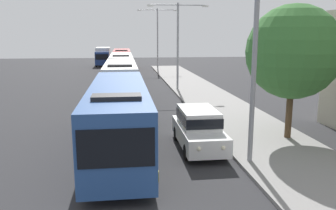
# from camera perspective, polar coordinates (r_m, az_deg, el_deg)

# --- Properties ---
(bus_lead) EXTENTS (2.58, 11.76, 3.21)m
(bus_lead) POSITION_cam_1_polar(r_m,az_deg,el_deg) (16.18, -8.06, -1.57)
(bus_lead) COLOR #284C8C
(bus_lead) RESTS_ON ground_plane
(bus_second_in_line) EXTENTS (2.58, 11.24, 3.21)m
(bus_second_in_line) POSITION_cam_1_polar(r_m,az_deg,el_deg) (29.02, -7.76, 4.16)
(bus_second_in_line) COLOR silver
(bus_second_in_line) RESTS_ON ground_plane
(bus_middle) EXTENTS (2.58, 12.34, 3.21)m
(bus_middle) POSITION_cam_1_polar(r_m,az_deg,el_deg) (41.74, -7.64, 6.34)
(bus_middle) COLOR silver
(bus_middle) RESTS_ON ground_plane
(bus_fourth_in_line) EXTENTS (2.58, 11.65, 3.21)m
(bus_fourth_in_line) POSITION_cam_1_polar(r_m,az_deg,el_deg) (54.76, -7.58, 7.52)
(bus_fourth_in_line) COLOR maroon
(bus_fourth_in_line) RESTS_ON ground_plane
(white_suv) EXTENTS (1.86, 4.87, 1.90)m
(white_suv) POSITION_cam_1_polar(r_m,az_deg,el_deg) (16.46, 5.00, -3.63)
(white_suv) COLOR white
(white_suv) RESTS_ON ground_plane
(box_truck_oncoming) EXTENTS (2.35, 7.42, 3.15)m
(box_truck_oncoming) POSITION_cam_1_polar(r_m,az_deg,el_deg) (62.82, -10.59, 7.92)
(box_truck_oncoming) COLOR navy
(box_truck_oncoming) RESTS_ON ground_plane
(streetlamp_near) EXTENTS (5.45, 0.28, 8.48)m
(streetlamp_near) POSITION_cam_1_polar(r_m,az_deg,el_deg) (14.19, 14.17, 11.08)
(streetlamp_near) COLOR gray
(streetlamp_near) RESTS_ON sidewalk
(streetlamp_mid) EXTENTS (5.72, 0.28, 8.08)m
(streetlamp_mid) POSITION_cam_1_polar(r_m,az_deg,el_deg) (33.35, 1.62, 11.06)
(streetlamp_mid) COLOR gray
(streetlamp_mid) RESTS_ON sidewalk
(streetlamp_far) EXTENTS (5.92, 0.28, 9.00)m
(streetlamp_far) POSITION_cam_1_polar(r_m,az_deg,el_deg) (52.93, -1.72, 11.72)
(streetlamp_far) COLOR gray
(streetlamp_far) RESTS_ON sidewalk
(roadside_tree) EXTENTS (4.62, 4.62, 6.64)m
(roadside_tree) POSITION_cam_1_polar(r_m,az_deg,el_deg) (18.24, 19.85, 8.17)
(roadside_tree) COLOR #4C3823
(roadside_tree) RESTS_ON sidewalk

